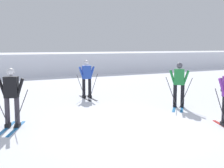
% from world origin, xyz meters
% --- Properties ---
extents(ground_plane, '(120.00, 120.00, 0.00)m').
position_xyz_m(ground_plane, '(0.00, 0.00, 0.00)').
color(ground_plane, white).
extents(far_snow_ridge, '(80.00, 8.02, 1.74)m').
position_xyz_m(far_snow_ridge, '(0.00, 19.44, 0.87)').
color(far_snow_ridge, white).
rests_on(far_snow_ridge, ground).
extents(skier_blue, '(1.00, 1.63, 1.71)m').
position_xyz_m(skier_blue, '(0.90, 5.21, 0.92)').
color(skier_blue, black).
rests_on(skier_blue, ground).
extents(skier_black, '(1.07, 1.59, 1.71)m').
position_xyz_m(skier_black, '(-3.03, 1.70, 0.95)').
color(skier_black, '#237AC6').
rests_on(skier_black, ground).
extents(skier_green, '(1.38, 1.41, 1.71)m').
position_xyz_m(skier_green, '(3.09, 1.56, 0.92)').
color(skier_green, '#237AC6').
rests_on(skier_green, ground).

